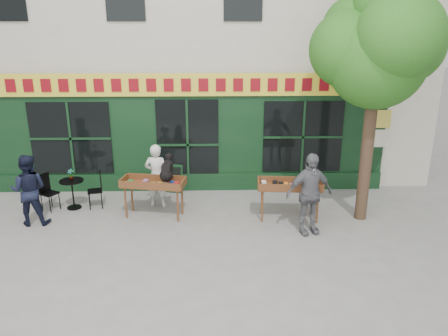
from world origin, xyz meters
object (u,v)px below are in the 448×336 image
Objects in this scene: book_cart_center at (153,185)px; man_left at (29,190)px; dog at (167,167)px; book_cart_right at (290,187)px; bistro_table at (72,188)px; man_right at (309,194)px; woman at (157,176)px.

book_cart_center is 2.87m from man_left.
dog is at bearing 2.17° from book_cart_center.
book_cart_right is 5.49m from bistro_table.
bistro_table is at bearing 176.82° from dog.
book_cart_right reaches higher than bistro_table.
man_left is (-0.70, -0.90, 0.31)m from bistro_table.
man_right is at bearing -63.41° from book_cart_right.
book_cart_center is 2.64× the size of dog.
bistro_table is at bearing 149.86° from man_right.
dog reaches higher than bistro_table.
woman reaches higher than book_cart_center.
man_left is at bearing 159.21° from man_right.
book_cart_center is 0.59m from dog.
woman is 3.94m from man_right.
man_left is (-2.85, -0.35, 0.03)m from book_cart_center.
bistro_table is (-5.43, 0.78, -0.28)m from book_cart_right.
bistro_table is (-5.73, 1.53, -0.39)m from man_right.
man_right is 2.47× the size of bistro_table.
man_left is at bearing -164.32° from dog.
book_cart_center is 2.23m from bistro_table.
woman is 2.17m from bistro_table.
dog reaches higher than book_cart_center.
man_right reaches higher than man_left.
man_right reaches higher than dog.
man_right is at bearing -4.98° from book_cart_center.
man_right is 6.46m from man_left.
man_right reaches higher than bistro_table.
man_right is at bearing 169.37° from man_left.
man_right is 5.94m from bistro_table.
book_cart_right is at bearing 175.31° from woman.
man_left is at bearing -174.07° from book_cart_right.
man_left reaches higher than dog.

